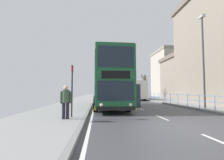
% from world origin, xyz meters
% --- Properties ---
extents(ground, '(15.80, 140.00, 0.20)m').
position_xyz_m(ground, '(-0.72, -0.00, 0.04)').
color(ground, '#424247').
extents(double_decker_bus_main, '(3.45, 10.73, 4.58)m').
position_xyz_m(double_decker_bus_main, '(-2.65, 8.65, 2.39)').
color(double_decker_bus_main, '#19512D').
rests_on(double_decker_bus_main, ground).
extents(background_bus_far_lane, '(2.68, 10.17, 3.18)m').
position_xyz_m(background_bus_far_lane, '(2.79, 23.66, 1.74)').
color(background_bus_far_lane, white).
rests_on(background_bus_far_lane, ground).
extents(pedestrian_railing_far_kerb, '(0.05, 25.48, 1.08)m').
position_xyz_m(pedestrian_railing_far_kerb, '(4.45, 9.74, 0.86)').
color(pedestrian_railing_far_kerb, '#598CC6').
rests_on(pedestrian_railing_far_kerb, ground).
extents(pedestrian_with_backpack, '(0.55, 0.57, 1.64)m').
position_xyz_m(pedestrian_with_backpack, '(-5.19, 1.66, 1.09)').
color(pedestrian_with_backpack, black).
rests_on(pedestrian_with_backpack, ground).
extents(bus_stop_sign_near, '(0.08, 0.44, 2.76)m').
position_xyz_m(bus_stop_sign_near, '(-4.98, 2.26, 1.83)').
color(bus_stop_sign_near, '#2D2D33').
rests_on(bus_stop_sign_near, ground).
extents(street_lamp_far_side, '(0.28, 0.60, 7.69)m').
position_xyz_m(street_lamp_far_side, '(5.04, 6.29, 4.60)').
color(street_lamp_far_side, '#38383D').
rests_on(street_lamp_far_side, ground).
extents(bare_tree_far_00, '(1.76, 2.80, 4.89)m').
position_xyz_m(bare_tree_far_00, '(5.78, 26.71, 2.74)').
color(bare_tree_far_00, '#4C3D2D').
rests_on(bare_tree_far_00, ground).
extents(background_building_00, '(13.97, 11.61, 8.35)m').
position_xyz_m(background_building_00, '(16.51, 23.31, 4.20)').
color(background_building_00, gray).
rests_on(background_building_00, ground).
extents(background_building_01, '(8.95, 12.20, 13.59)m').
position_xyz_m(background_building_01, '(17.96, 41.74, 6.82)').
color(background_building_01, '#B2A899').
rests_on(background_building_01, ground).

